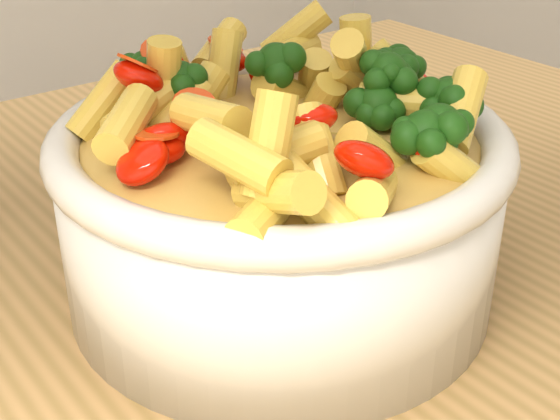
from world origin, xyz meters
TOP-DOWN VIEW (x-y plane):
  - serving_bowl at (0.11, -0.01)m, footprint 0.25×0.25m
  - pasta_salad at (0.11, -0.01)m, footprint 0.20×0.20m

SIDE VIEW (x-z plane):
  - serving_bowl at x=0.11m, z-range 0.90..1.01m
  - pasta_salad at x=0.11m, z-range 1.00..1.04m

